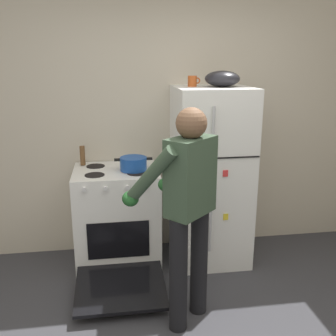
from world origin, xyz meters
TOP-DOWN VIEW (x-y plane):
  - kitchen_wall_back at (0.00, 1.95)m, footprint 6.00×0.10m
  - refrigerator at (0.37, 1.57)m, footprint 0.68×0.72m
  - stove_range at (-0.52, 1.55)m, footprint 0.76×1.23m
  - person_cook at (-0.05, 0.66)m, footprint 0.67×0.70m
  - red_pot at (-0.36, 1.52)m, footprint 0.34×0.24m
  - coffee_mug at (0.19, 1.62)m, footprint 0.11×0.08m
  - pepper_mill at (-0.82, 1.77)m, footprint 0.05×0.05m
  - mixing_bowl at (0.45, 1.57)m, footprint 0.31×0.31m

SIDE VIEW (x-z plane):
  - stove_range at x=-0.52m, z-range -0.01..0.92m
  - refrigerator at x=0.37m, z-range 0.00..1.66m
  - person_cook at x=-0.05m, z-range 0.15..1.75m
  - red_pot at x=-0.36m, z-range 0.94..1.06m
  - pepper_mill at x=-0.82m, z-range 0.94..1.12m
  - kitchen_wall_back at x=0.00m, z-range 0.00..2.70m
  - coffee_mug at x=0.19m, z-range 1.66..1.76m
  - mixing_bowl at x=0.45m, z-range 1.66..1.80m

